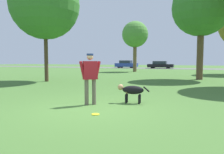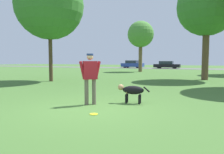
{
  "view_description": "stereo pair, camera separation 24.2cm",
  "coord_description": "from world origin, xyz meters",
  "px_view_note": "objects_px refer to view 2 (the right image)",
  "views": [
    {
      "loc": [
        2.92,
        -5.85,
        1.46
      ],
      "look_at": [
        0.29,
        0.84,
        0.9
      ],
      "focal_mm": 35.0,
      "sensor_mm": 36.0,
      "label": 1
    },
    {
      "loc": [
        3.15,
        -5.76,
        1.46
      ],
      "look_at": [
        0.29,
        0.84,
        0.9
      ],
      "focal_mm": 35.0,
      "sensor_mm": 36.0,
      "label": 2
    }
  ],
  "objects_px": {
    "tree_near_left": "(50,5)",
    "parked_car_black": "(167,65)",
    "dog": "(132,90)",
    "tree_far_left": "(141,35)",
    "frisbee": "(94,114)",
    "tree_mid_center": "(207,7)",
    "parked_car_blue": "(132,64)",
    "person": "(90,74)"
  },
  "relations": [
    {
      "from": "person",
      "to": "frisbee",
      "type": "bearing_deg",
      "value": -98.85
    },
    {
      "from": "parked_car_blue",
      "to": "tree_mid_center",
      "type": "bearing_deg",
      "value": -58.13
    },
    {
      "from": "frisbee",
      "to": "parked_car_blue",
      "type": "bearing_deg",
      "value": 106.41
    },
    {
      "from": "tree_near_left",
      "to": "parked_car_black",
      "type": "xyz_separation_m",
      "value": [
        3.46,
        26.89,
        -4.52
      ]
    },
    {
      "from": "tree_mid_center",
      "to": "parked_car_black",
      "type": "xyz_separation_m",
      "value": [
        -6.3,
        21.46,
        -4.7
      ]
    },
    {
      "from": "dog",
      "to": "parked_car_black",
      "type": "xyz_separation_m",
      "value": [
        -4.1,
        32.06,
        0.2
      ]
    },
    {
      "from": "tree_mid_center",
      "to": "parked_car_black",
      "type": "relative_size",
      "value": 1.68
    },
    {
      "from": "tree_far_left",
      "to": "parked_car_black",
      "type": "height_order",
      "value": "tree_far_left"
    },
    {
      "from": "dog",
      "to": "tree_near_left",
      "type": "relative_size",
      "value": 0.15
    },
    {
      "from": "tree_far_left",
      "to": "frisbee",
      "type": "bearing_deg",
      "value": -77.17
    },
    {
      "from": "tree_near_left",
      "to": "tree_mid_center",
      "type": "relative_size",
      "value": 0.99
    },
    {
      "from": "tree_far_left",
      "to": "parked_car_blue",
      "type": "bearing_deg",
      "value": 112.28
    },
    {
      "from": "parked_car_black",
      "to": "dog",
      "type": "bearing_deg",
      "value": -82.4
    },
    {
      "from": "frisbee",
      "to": "tree_near_left",
      "type": "distance_m",
      "value": 11.25
    },
    {
      "from": "dog",
      "to": "parked_car_blue",
      "type": "height_order",
      "value": "parked_car_blue"
    },
    {
      "from": "frisbee",
      "to": "tree_mid_center",
      "type": "distance_m",
      "value": 13.81
    },
    {
      "from": "tree_mid_center",
      "to": "tree_near_left",
      "type": "bearing_deg",
      "value": -150.9
    },
    {
      "from": "tree_near_left",
      "to": "parked_car_blue",
      "type": "height_order",
      "value": "tree_near_left"
    },
    {
      "from": "dog",
      "to": "frisbee",
      "type": "bearing_deg",
      "value": 71.36
    },
    {
      "from": "dog",
      "to": "parked_car_blue",
      "type": "xyz_separation_m",
      "value": [
        -10.5,
        32.25,
        0.26
      ]
    },
    {
      "from": "person",
      "to": "parked_car_blue",
      "type": "xyz_separation_m",
      "value": [
        -9.32,
        32.99,
        -0.3
      ]
    },
    {
      "from": "frisbee",
      "to": "dog",
      "type": "bearing_deg",
      "value": 76.45
    },
    {
      "from": "person",
      "to": "parked_car_blue",
      "type": "relative_size",
      "value": 0.4
    },
    {
      "from": "person",
      "to": "tree_far_left",
      "type": "height_order",
      "value": "tree_far_left"
    },
    {
      "from": "tree_near_left",
      "to": "tree_mid_center",
      "type": "height_order",
      "value": "tree_mid_center"
    },
    {
      "from": "parked_car_black",
      "to": "person",
      "type": "bearing_deg",
      "value": -84.6
    },
    {
      "from": "frisbee",
      "to": "parked_car_black",
      "type": "relative_size",
      "value": 0.05
    },
    {
      "from": "person",
      "to": "parked_car_blue",
      "type": "height_order",
      "value": "person"
    },
    {
      "from": "frisbee",
      "to": "tree_far_left",
      "type": "relative_size",
      "value": 0.04
    },
    {
      "from": "person",
      "to": "tree_far_left",
      "type": "xyz_separation_m",
      "value": [
        -4.18,
        20.45,
        3.64
      ]
    },
    {
      "from": "person",
      "to": "parked_car_black",
      "type": "distance_m",
      "value": 32.93
    },
    {
      "from": "dog",
      "to": "tree_mid_center",
      "type": "relative_size",
      "value": 0.15
    },
    {
      "from": "parked_car_blue",
      "to": "parked_car_black",
      "type": "xyz_separation_m",
      "value": [
        6.4,
        -0.19,
        -0.06
      ]
    },
    {
      "from": "tree_near_left",
      "to": "tree_far_left",
      "type": "xyz_separation_m",
      "value": [
        2.2,
        14.54,
        -0.51
      ]
    },
    {
      "from": "person",
      "to": "dog",
      "type": "bearing_deg",
      "value": -9.85
    },
    {
      "from": "tree_mid_center",
      "to": "person",
      "type": "bearing_deg",
      "value": -106.6
    },
    {
      "from": "person",
      "to": "tree_near_left",
      "type": "xyz_separation_m",
      "value": [
        -6.38,
        5.91,
        4.15
      ]
    },
    {
      "from": "frisbee",
      "to": "tree_mid_center",
      "type": "xyz_separation_m",
      "value": [
        2.65,
        12.47,
        5.32
      ]
    },
    {
      "from": "tree_near_left",
      "to": "parked_car_black",
      "type": "height_order",
      "value": "tree_near_left"
    },
    {
      "from": "person",
      "to": "dog",
      "type": "height_order",
      "value": "person"
    },
    {
      "from": "tree_far_left",
      "to": "parked_car_blue",
      "type": "relative_size",
      "value": 1.53
    },
    {
      "from": "parked_car_blue",
      "to": "tree_far_left",
      "type": "bearing_deg",
      "value": -66.25
    }
  ]
}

